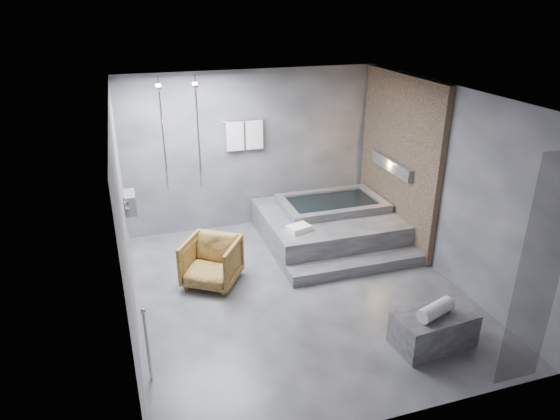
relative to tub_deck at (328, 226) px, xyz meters
name	(u,v)px	position (x,y,z in m)	size (l,w,h in m)	color
room	(321,169)	(-0.65, -1.21, 1.48)	(5.00, 5.04, 2.82)	#313134
tub_deck	(328,226)	(0.00, 0.00, 0.00)	(2.20, 2.00, 0.50)	#373739
tub_step	(357,266)	(0.00, -1.18, -0.16)	(2.20, 0.36, 0.18)	#373739
concrete_bench	(433,329)	(0.11, -3.05, -0.03)	(0.96, 0.53, 0.43)	#323134
driftwood_chair	(212,262)	(-2.18, -0.84, 0.10)	(0.74, 0.76, 0.70)	#4C3313
rolled_towel	(436,310)	(0.07, -3.09, 0.27)	(0.18, 0.18, 0.49)	silver
deck_towel	(299,228)	(-0.72, -0.54, 0.30)	(0.34, 0.25, 0.09)	white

